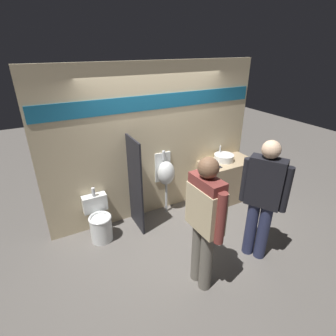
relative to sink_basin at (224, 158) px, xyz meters
The scene contains 10 objects.
ground_plane 1.64m from the sink_basin, 166.04° to the right, with size 16.00×16.00×0.00m, color #5B5651.
display_wall 1.43m from the sink_basin, 168.56° to the left, with size 3.91×0.07×2.70m.
sink_counter 0.49m from the sink_basin, 50.60° to the right, with size 1.05×0.60×0.85m.
sink_basin is the anchor object (origin of this frame).
cell_phone 0.33m from the sink_basin, 145.80° to the right, with size 0.07×0.14×0.01m.
divider_near_counter 1.88m from the sink_basin, behind, with size 0.03×0.57×1.62m.
urinal_near_counter 1.24m from the sink_basin, behind, with size 0.32×0.28×1.21m.
toilet 2.60m from the sink_basin, behind, with size 0.39×0.53×0.85m.
person_in_vest 2.26m from the sink_basin, 135.26° to the right, with size 0.25×0.64×1.83m.
person_with_lanyard 1.64m from the sink_basin, 110.84° to the right, with size 0.41×0.57×1.84m.
Camera 1 is at (-1.87, -3.30, 2.92)m, focal length 28.00 mm.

